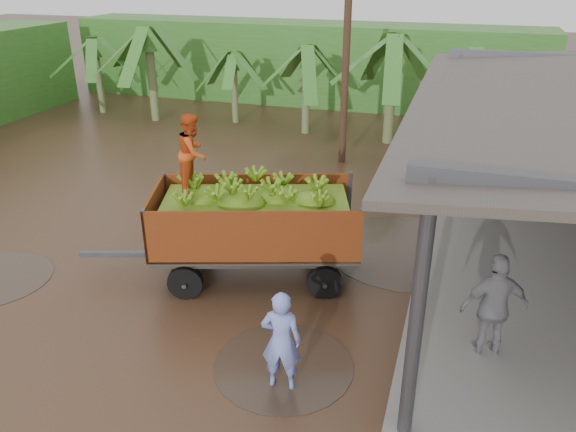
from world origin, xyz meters
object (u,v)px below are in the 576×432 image
object	(u,v)px
man_blue	(281,341)
man_grey	(494,307)
banana_trailer	(254,221)
utility_pole	(347,41)

from	to	relation	value
man_blue	man_grey	distance (m)	3.63
banana_trailer	utility_pole	world-z (taller)	utility_pole
banana_trailer	man_grey	world-z (taller)	banana_trailer
man_blue	man_grey	xyz separation A→B (m)	(3.15, 1.80, 0.10)
banana_trailer	utility_pole	size ratio (longest dim) A/B	0.76
banana_trailer	utility_pole	distance (m)	8.31
man_blue	man_grey	bearing A→B (deg)	-157.55
man_blue	utility_pole	world-z (taller)	utility_pole
banana_trailer	man_blue	xyz separation A→B (m)	(1.63, -3.14, -0.42)
man_blue	man_grey	size ratio (longest dim) A/B	0.89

